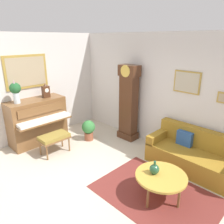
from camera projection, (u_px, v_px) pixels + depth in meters
name	position (u px, v px, depth m)	size (l,w,h in m)	color
ground_plane	(84.00, 184.00, 4.18)	(6.40, 6.00, 0.10)	beige
wall_left	(18.00, 90.00, 5.44)	(0.13, 4.90, 2.80)	silver
wall_back	(159.00, 91.00, 5.29)	(5.30, 0.13, 2.80)	silver
area_rug	(155.00, 194.00, 3.84)	(2.10, 1.50, 0.01)	maroon
piano	(38.00, 121.00, 5.62)	(0.87, 1.44, 1.18)	brown
piano_bench	(54.00, 138.00, 5.10)	(0.42, 0.70, 0.48)	brown
grandfather_clock	(128.00, 105.00, 5.71)	(0.52, 0.34, 2.03)	#4C2B19
couch	(194.00, 155.00, 4.51)	(1.90, 0.80, 0.84)	olive
coffee_table	(161.00, 177.00, 3.65)	(0.88, 0.88, 0.45)	gold
mantel_clock	(46.00, 91.00, 5.58)	(0.13, 0.18, 0.38)	#4C2B19
flower_vase	(15.00, 90.00, 5.02)	(0.26, 0.26, 0.58)	silver
green_jug	(154.00, 169.00, 3.66)	(0.17, 0.17, 0.24)	#234C33
potted_plant	(89.00, 129.00, 5.80)	(0.36, 0.36, 0.56)	#935138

